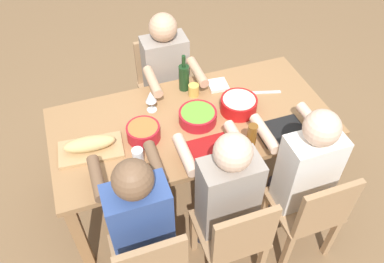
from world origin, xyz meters
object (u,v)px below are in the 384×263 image
(dining_table, at_px, (192,129))
(diner_near_left, at_px, (139,217))
(bread_loaf, at_px, (89,144))
(beer_bottle, at_px, (251,139))
(wine_glass, at_px, (151,97))
(cup_far_center, at_px, (194,90))
(chair_far_center, at_px, (162,82))
(diner_far_center, at_px, (167,75))
(cutting_board, at_px, (91,150))
(chair_near_right, at_px, (311,211))
(serving_bowl_fruit, at_px, (143,132))
(chair_near_center, at_px, (235,236))
(cup_near_left, at_px, (138,156))
(napkin_stack, at_px, (218,85))
(diner_near_center, at_px, (225,191))
(wine_bottle, at_px, (184,77))
(diner_near_right, at_px, (303,168))
(serving_bowl_pasta, at_px, (239,104))
(serving_bowl_salad, at_px, (198,116))

(dining_table, xyz_separation_m, diner_near_left, (-0.52, -0.59, 0.04))
(bread_loaf, relative_size, beer_bottle, 1.45)
(wine_glass, xyz_separation_m, cup_far_center, (0.33, 0.06, -0.07))
(diner_near_left, relative_size, chair_far_center, 1.41)
(diner_far_center, relative_size, beer_bottle, 5.45)
(chair_far_center, height_order, cutting_board, chair_far_center)
(diner_near_left, relative_size, cup_far_center, 13.49)
(chair_near_right, xyz_separation_m, diner_far_center, (-0.52, 1.37, 0.21))
(chair_far_center, bearing_deg, diner_near_left, -110.95)
(serving_bowl_fruit, bearing_deg, diner_far_center, 61.44)
(serving_bowl_fruit, bearing_deg, chair_far_center, 67.07)
(chair_near_center, height_order, serving_bowl_fruit, chair_near_center)
(chair_near_right, distance_m, cup_near_left, 1.14)
(chair_far_center, distance_m, serving_bowl_fruit, 0.95)
(dining_table, relative_size, napkin_stack, 13.59)
(dining_table, xyz_separation_m, cup_far_center, (0.10, 0.25, 0.13))
(bread_loaf, bearing_deg, cup_far_center, 20.44)
(chair_near_right, relative_size, diner_near_left, 0.71)
(serving_bowl_fruit, bearing_deg, chair_near_center, -64.29)
(diner_near_left, bearing_deg, cup_near_left, 75.34)
(diner_near_center, distance_m, cup_near_left, 0.57)
(chair_near_right, height_order, chair_near_center, same)
(wine_bottle, relative_size, cup_near_left, 2.74)
(dining_table, relative_size, wine_bottle, 6.56)
(serving_bowl_fruit, bearing_deg, diner_near_right, -31.83)
(cup_far_center, distance_m, napkin_stack, 0.21)
(dining_table, xyz_separation_m, bread_loaf, (-0.69, -0.05, 0.15))
(diner_far_center, relative_size, wine_bottle, 4.14)
(bread_loaf, bearing_deg, napkin_stack, 18.17)
(cutting_board, bearing_deg, cup_near_left, -35.51)
(serving_bowl_fruit, xyz_separation_m, wine_bottle, (0.41, 0.39, 0.05))
(serving_bowl_pasta, xyz_separation_m, cutting_board, (-1.03, -0.04, -0.05))
(serving_bowl_salad, xyz_separation_m, cup_near_left, (-0.46, -0.22, 0.01))
(diner_far_center, height_order, napkin_stack, diner_far_center)
(serving_bowl_salad, distance_m, serving_bowl_fruit, 0.38)
(serving_bowl_fruit, relative_size, wine_bottle, 0.75)
(chair_near_right, relative_size, diner_near_right, 0.71)
(diner_near_right, distance_m, serving_bowl_salad, 0.76)
(chair_near_right, bearing_deg, dining_table, 124.02)
(diner_near_left, height_order, chair_far_center, diner_near_left)
(beer_bottle, distance_m, cup_far_center, 0.65)
(serving_bowl_fruit, relative_size, beer_bottle, 0.99)
(bread_loaf, xyz_separation_m, cup_far_center, (0.79, 0.30, -0.02))
(diner_near_right, height_order, wine_glass, diner_near_right)
(dining_table, bearing_deg, bread_loaf, -175.95)
(serving_bowl_pasta, xyz_separation_m, serving_bowl_salad, (-0.30, -0.01, -0.01))
(diner_far_center, distance_m, wine_bottle, 0.30)
(beer_bottle, bearing_deg, wine_bottle, 105.28)
(wine_bottle, bearing_deg, serving_bowl_fruit, -136.36)
(napkin_stack, bearing_deg, chair_far_center, 121.13)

